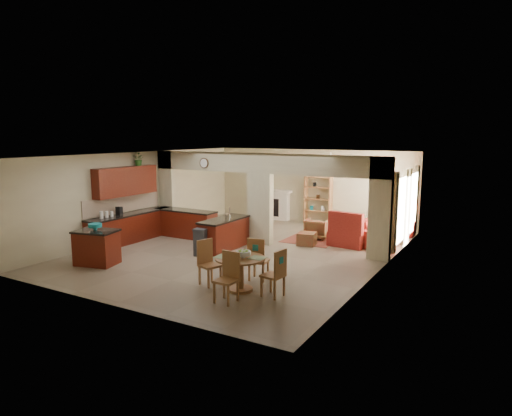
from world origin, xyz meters
The scene contains 39 objects.
floor centered at (0.00, 0.00, 0.00)m, with size 10.00×10.00×0.00m, color #7C6C56.
ceiling centered at (0.00, 0.00, 2.80)m, with size 10.00×10.00×0.00m, color white.
wall_back centered at (0.00, 5.00, 1.40)m, with size 8.00×8.00×0.00m, color beige.
wall_front centered at (0.00, -5.00, 1.40)m, with size 8.00×8.00×0.00m, color beige.
wall_left centered at (-4.00, 0.00, 1.40)m, with size 10.00×10.00×0.00m, color beige.
wall_right centered at (4.00, 0.00, 1.40)m, with size 10.00×10.00×0.00m, color beige.
partition_left_pier centered at (-3.70, 1.00, 1.40)m, with size 0.60×0.25×2.80m, color beige.
partition_center_pier centered at (0.00, 1.00, 1.10)m, with size 0.80×0.25×2.20m, color beige.
partition_right_pier centered at (3.70, 1.00, 1.40)m, with size 0.60×0.25×2.80m, color beige.
partition_header centered at (0.00, 1.00, 2.50)m, with size 8.00×0.25×0.60m, color beige.
kitchen_counter centered at (-3.26, -0.25, 0.46)m, with size 2.52×3.29×1.48m.
upper_cabinets centered at (-3.82, -0.80, 1.92)m, with size 0.35×2.40×0.90m, color #450D07.
peninsula centered at (-0.60, -0.11, 0.46)m, with size 0.70×1.85×0.91m.
wall_clock centered at (-2.00, 0.85, 2.45)m, with size 0.34×0.34×0.03m, color #4F321A.
rug centered at (1.20, 2.10, 0.01)m, with size 1.60×1.30×0.01m, color brown.
fireplace centered at (-1.60, 4.83, 0.61)m, with size 1.60×0.35×1.20m.
shelving_unit centered at (0.35, 4.82, 0.90)m, with size 1.00×0.32×1.80m, color olive.
window_a centered at (3.97, 2.30, 1.20)m, with size 0.02×0.90×1.90m, color white.
window_b centered at (3.97, 4.00, 1.20)m, with size 0.02×0.90×1.90m, color white.
glazed_door centered at (3.97, 3.15, 1.05)m, with size 0.02×0.70×2.10m, color white.
drape_a_left centered at (3.93, 1.70, 1.20)m, with size 0.10×0.28×2.30m, color #391C17.
drape_a_right centered at (3.93, 2.90, 1.20)m, with size 0.10×0.28×2.30m, color #391C17.
drape_b_left centered at (3.93, 3.40, 1.20)m, with size 0.10×0.28×2.30m, color #391C17.
drape_b_right centered at (3.93, 4.60, 1.20)m, with size 0.10×0.28×2.30m, color #391C17.
ceiling_fan centered at (1.50, 3.00, 2.56)m, with size 1.00×1.00×0.10m, color white.
kitchen_island centered at (-2.57, -3.14, 0.46)m, with size 1.20×0.98×0.91m.
teal_bowl centered at (-2.62, -3.10, 1.00)m, with size 0.35×0.35×0.16m, color teal.
trash_can centered at (-0.72, -1.09, 0.36)m, with size 0.34×0.29×0.72m, color #2B2B2D.
dining_table centered at (1.75, -2.98, 0.50)m, with size 1.09×1.09×0.74m.
fruit_bowl centered at (1.83, -2.97, 0.83)m, with size 0.33×0.33×0.17m, color #67A623.
sofa centered at (3.30, 3.19, 0.38)m, with size 1.03×2.63×0.77m, color maroon.
chaise centered at (2.49, 2.15, 0.22)m, with size 1.08×0.89×0.43m, color maroon.
armchair centered at (1.28, 2.49, 0.33)m, with size 0.70×0.72×0.66m, color maroon.
ottoman centered at (1.34, 1.56, 0.19)m, with size 0.53×0.53×0.39m, color maroon.
plant centered at (-3.82, -0.20, 2.58)m, with size 0.38×0.33×0.42m, color #1A4D14.
chair_north centered at (1.74, -2.20, 0.55)m, with size 0.48×0.48×1.02m.
chair_east centered at (2.62, -2.95, 0.55)m, with size 0.47×0.47×1.02m.
chair_south centered at (1.88, -3.63, 0.55)m, with size 0.43×0.44×1.02m.
chair_west centered at (0.88, -2.97, 0.55)m, with size 0.53×0.53×1.02m.
Camera 1 is at (6.83, -11.08, 3.39)m, focal length 32.00 mm.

